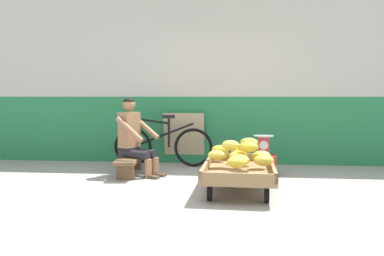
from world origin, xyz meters
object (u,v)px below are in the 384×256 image
at_px(low_bench, 130,161).
at_px(weighing_scale, 263,145).
at_px(sign_board, 184,138).
at_px(bicycle_near_left, 163,145).
at_px(plastic_crate, 263,165).
at_px(vendor_seated, 134,137).
at_px(shopping_bag, 263,173).
at_px(banana_cart, 239,171).

distance_m(low_bench, weighing_scale, 2.01).
bearing_deg(sign_board, bicycle_near_left, -137.85).
bearing_deg(plastic_crate, weighing_scale, -90.00).
xyz_separation_m(low_bench, sign_board, (0.70, 1.00, 0.24)).
xyz_separation_m(vendor_seated, weighing_scale, (1.91, 0.18, -0.11)).
xyz_separation_m(vendor_seated, plastic_crate, (1.91, 0.18, -0.42)).
bearing_deg(bicycle_near_left, shopping_bag, -33.73).
bearing_deg(shopping_bag, banana_cart, -123.37).
distance_m(sign_board, shopping_bag, 1.85).
height_order(weighing_scale, bicycle_near_left, bicycle_near_left).
relative_size(plastic_crate, bicycle_near_left, 0.22).
xyz_separation_m(low_bench, shopping_bag, (1.94, -0.34, -0.08)).
xyz_separation_m(sign_board, shopping_bag, (1.24, -1.34, -0.32)).
relative_size(vendor_seated, shopping_bag, 4.75).
xyz_separation_m(bicycle_near_left, shopping_bag, (1.57, -1.05, -0.23)).
relative_size(plastic_crate, sign_board, 0.41).
distance_m(banana_cart, plastic_crate, 1.07).
relative_size(bicycle_near_left, sign_board, 1.88).
bearing_deg(plastic_crate, low_bench, -175.88).
bearing_deg(banana_cart, shopping_bag, 56.63).
bearing_deg(banana_cart, low_bench, 151.97).
height_order(plastic_crate, shopping_bag, plastic_crate).
height_order(banana_cart, sign_board, sign_board).
distance_m(banana_cart, bicycle_near_left, 1.99).
xyz_separation_m(low_bench, vendor_seated, (0.08, -0.04, 0.37)).
height_order(plastic_crate, bicycle_near_left, bicycle_near_left).
relative_size(vendor_seated, weighing_scale, 3.80).
xyz_separation_m(plastic_crate, shopping_bag, (-0.04, -0.49, -0.03)).
height_order(banana_cart, bicycle_near_left, bicycle_near_left).
xyz_separation_m(low_bench, plastic_crate, (1.99, 0.14, -0.05)).
distance_m(vendor_seated, plastic_crate, 1.96).
bearing_deg(vendor_seated, weighing_scale, 5.30).
bearing_deg(plastic_crate, shopping_bag, -94.99).
height_order(weighing_scale, shopping_bag, weighing_scale).
height_order(low_bench, bicycle_near_left, bicycle_near_left).
bearing_deg(shopping_bag, weighing_scale, 84.99).
distance_m(weighing_scale, bicycle_near_left, 1.71).
height_order(plastic_crate, weighing_scale, weighing_scale).
height_order(banana_cart, low_bench, banana_cart).
bearing_deg(bicycle_near_left, weighing_scale, -19.18).
bearing_deg(weighing_scale, vendor_seated, -174.70).
bearing_deg(sign_board, vendor_seated, -121.15).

